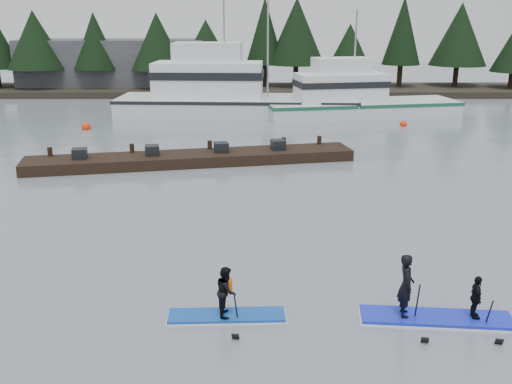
{
  "coord_description": "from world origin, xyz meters",
  "views": [
    {
      "loc": [
        -0.03,
        -13.87,
        7.28
      ],
      "look_at": [
        0.0,
        6.0,
        1.1
      ],
      "focal_mm": 40.0,
      "sensor_mm": 36.0,
      "label": 1
    }
  ],
  "objects_px": {
    "floating_dock": "(192,159)",
    "paddleboard_solo": "(227,300)",
    "fishing_boat_large": "(230,104)",
    "paddleboard_duo": "(433,302)",
    "fishing_boat_medium": "(356,108)"
  },
  "relations": [
    {
      "from": "fishing_boat_large",
      "to": "paddleboard_duo",
      "type": "bearing_deg",
      "value": -75.47
    },
    {
      "from": "floating_dock",
      "to": "paddleboard_solo",
      "type": "relative_size",
      "value": 5.62
    },
    {
      "from": "paddleboard_solo",
      "to": "paddleboard_duo",
      "type": "bearing_deg",
      "value": -3.47
    },
    {
      "from": "floating_dock",
      "to": "paddleboard_solo",
      "type": "distance_m",
      "value": 15.75
    },
    {
      "from": "fishing_boat_medium",
      "to": "floating_dock",
      "type": "relative_size",
      "value": 0.9
    },
    {
      "from": "fishing_boat_large",
      "to": "paddleboard_solo",
      "type": "relative_size",
      "value": 6.17
    },
    {
      "from": "fishing_boat_medium",
      "to": "paddleboard_duo",
      "type": "xyz_separation_m",
      "value": [
        -3.19,
        -30.14,
        -0.09
      ]
    },
    {
      "from": "paddleboard_duo",
      "to": "floating_dock",
      "type": "bearing_deg",
      "value": 121.12
    },
    {
      "from": "fishing_boat_medium",
      "to": "floating_dock",
      "type": "bearing_deg",
      "value": -137.07
    },
    {
      "from": "fishing_boat_medium",
      "to": "paddleboard_duo",
      "type": "relative_size",
      "value": 3.95
    },
    {
      "from": "paddleboard_duo",
      "to": "paddleboard_solo",
      "type": "bearing_deg",
      "value": -176.19
    },
    {
      "from": "fishing_boat_medium",
      "to": "paddleboard_duo",
      "type": "height_order",
      "value": "fishing_boat_medium"
    },
    {
      "from": "fishing_boat_medium",
      "to": "floating_dock",
      "type": "xyz_separation_m",
      "value": [
        -10.79,
        -14.46,
        -0.33
      ]
    },
    {
      "from": "fishing_boat_medium",
      "to": "floating_dock",
      "type": "distance_m",
      "value": 18.05
    },
    {
      "from": "fishing_boat_large",
      "to": "fishing_boat_medium",
      "type": "distance_m",
      "value": 9.58
    }
  ]
}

